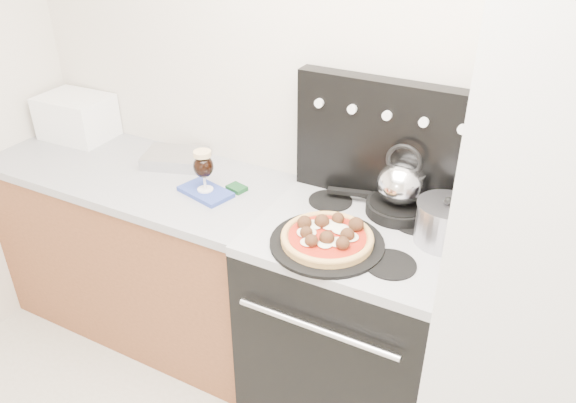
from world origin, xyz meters
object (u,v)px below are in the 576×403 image
Objects in this scene: oven_mitt at (206,192)px; stove_body at (351,326)px; toaster_oven at (77,117)px; base_cabinet at (149,253)px; pizza_pan at (327,243)px; skillet at (398,208)px; tea_kettle at (402,179)px; stock_pot at (444,224)px; beer_glass at (204,171)px; fridge at (559,282)px; pizza at (327,236)px.

stove_body is at bearing 0.92° from oven_mitt.
base_cabinet is at bearing -19.60° from toaster_oven.
pizza_pan is 0.37m from skillet.
tea_kettle is 1.02× the size of stock_pot.
skillet is at bearing 14.61° from beer_glass.
fridge is 0.42m from stock_pot.
stock_pot is (1.40, 0.05, 0.56)m from base_cabinet.
fridge reaches higher than skillet.
toaster_oven is 1.59m from pizza.
pizza_pan is at bearing -11.65° from oven_mitt.
pizza reaches higher than oven_mitt.
base_cabinet is at bearing 178.70° from stove_body.
beer_glass is 0.44× the size of pizza_pan.
base_cabinet is 6.94× the size of tea_kettle.
pizza_pan is at bearing -115.17° from skillet.
tea_kettle is (1.20, 0.17, 0.64)m from base_cabinet.
fridge is 5.70× the size of pizza.
pizza is (0.63, -0.13, -0.05)m from beer_glass.
pizza_pan is at bearing -171.43° from fridge.
pizza is (0.00, 0.00, 0.03)m from pizza_pan.
base_cabinet is at bearing -179.78° from tea_kettle.
toaster_oven is 1.92m from stock_pot.
tea_kettle is (0.09, 0.19, 0.63)m from stove_body.
base_cabinet is 1.31m from skillet.
toaster_oven reaches higher than stock_pot.
tea_kettle is (0.78, 0.20, 0.16)m from oven_mitt.
stock_pot reaches higher than base_cabinet.
oven_mitt is at bearing -179.08° from stove_body.
pizza_pan is at bearing -114.40° from stove_body.
beer_glass reaches higher than stove_body.
oven_mitt is at bearing -4.95° from base_cabinet.
tea_kettle is at bearing 64.27° from stove_body.
stove_body is at bearing 65.60° from pizza_pan.
stove_body is 0.67m from tea_kettle.
beer_glass is (-0.69, -0.01, 0.57)m from stove_body.
oven_mitt is 0.10m from beer_glass.
pizza is 1.63× the size of stock_pot.
tea_kettle reaches higher than beer_glass.
stove_body is at bearing -8.84° from toaster_oven.
pizza_pan is at bearing -9.01° from base_cabinet.
pizza is at bearing -11.65° from oven_mitt.
pizza_pan is 0.40m from tea_kettle.
fridge reaches higher than toaster_oven.
stove_body is at bearing 65.60° from pizza.
pizza_pan is 1.25× the size of pizza.
stock_pot reaches higher than pizza_pan.
tea_kettle reaches higher than skillet.
oven_mitt reaches higher than stove_body.
pizza_pan is at bearing -122.94° from tea_kettle.
toaster_oven is 1.87× the size of beer_glass.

